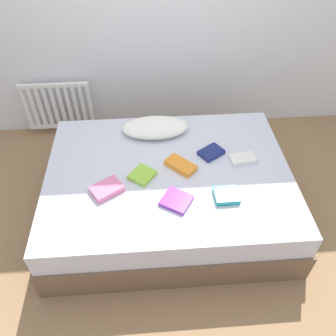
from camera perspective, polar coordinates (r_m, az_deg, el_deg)
The scene contains 11 objects.
ground_plane at distance 3.11m, azimuth 0.07°, elevation -6.97°, with size 8.00×8.00×0.00m, color #93704C.
bed at distance 2.93m, azimuth 0.07°, elevation -3.95°, with size 2.00×1.50×0.50m.
radiator at distance 3.88m, azimuth -17.80°, elevation 9.75°, with size 0.71×0.04×0.55m.
pillow at distance 3.08m, azimuth -2.18°, elevation 6.78°, with size 0.59×0.32×0.11m, color white.
textbook_purple at distance 2.51m, azimuth 1.41°, elevation -5.42°, with size 0.20×0.19×0.03m, color purple.
textbook_pink at distance 2.61m, azimuth -10.18°, elevation -3.45°, with size 0.22×0.16×0.05m, color pink.
textbook_orange at distance 2.75m, azimuth 2.12°, elevation 0.45°, with size 0.25×0.13×0.05m, color orange.
textbook_white at distance 2.87m, azimuth 12.34°, elevation 1.46°, with size 0.21×0.12×0.04m, color white.
textbook_navy at distance 2.90m, azimuth 7.21°, elevation 2.60°, with size 0.20×0.14×0.03m, color navy.
textbook_teal at distance 2.57m, azimuth 9.69°, elevation -4.53°, with size 0.18×0.16×0.04m, color teal.
textbook_lime at distance 2.69m, azimuth -4.31°, elevation -1.17°, with size 0.18×0.16×0.04m, color #8CC638.
Camera 1 is at (-0.15, -1.94, 2.43)m, focal length 36.56 mm.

